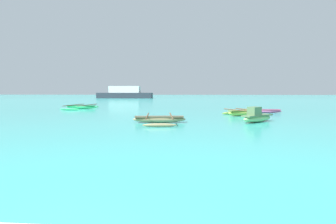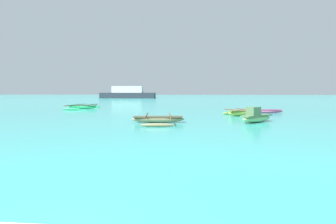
# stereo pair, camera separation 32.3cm
# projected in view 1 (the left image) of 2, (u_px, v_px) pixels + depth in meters

# --- Properties ---
(moored_boat_0) EXTENTS (3.45, 4.66, 0.43)m
(moored_boat_0) POSITION_uv_depth(u_px,v_px,m) (81.00, 107.00, 27.86)
(moored_boat_0) COLOR #2FC871
(moored_boat_0) RESTS_ON ground_plane
(moored_boat_1) EXTENTS (3.67, 0.98, 0.32)m
(moored_boat_1) POSITION_uv_depth(u_px,v_px,m) (260.00, 111.00, 22.76)
(moored_boat_1) COLOR #E06199
(moored_boat_1) RESTS_ON ground_plane
(moored_boat_2) EXTENTS (2.88, 3.41, 0.50)m
(moored_boat_2) POSITION_uv_depth(u_px,v_px,m) (242.00, 113.00, 20.07)
(moored_boat_2) COLOR #ABCD4E
(moored_boat_2) RESTS_ON ground_plane
(moored_boat_3) EXTENTS (2.39, 2.23, 0.95)m
(moored_boat_3) POSITION_uv_depth(u_px,v_px,m) (257.00, 117.00, 16.00)
(moored_boat_3) COLOR #89C87A
(moored_boat_3) RESTS_ON ground_plane
(moored_boat_4) EXTENTS (3.22, 4.16, 0.46)m
(moored_boat_4) POSITION_uv_depth(u_px,v_px,m) (159.00, 119.00, 15.76)
(moored_boat_4) COLOR #98885D
(moored_boat_4) RESTS_ON ground_plane
(distant_ferry) EXTENTS (13.92, 3.06, 3.06)m
(distant_ferry) POSITION_uv_depth(u_px,v_px,m) (125.00, 93.00, 66.43)
(distant_ferry) COLOR #2D333D
(distant_ferry) RESTS_ON ground_plane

